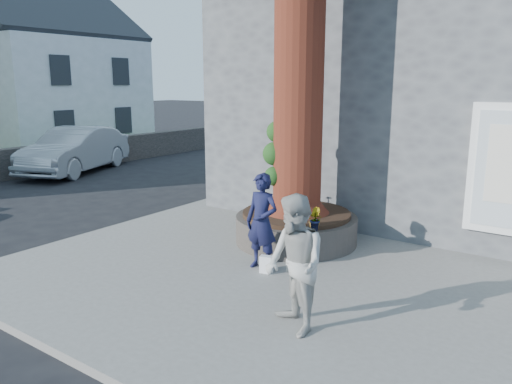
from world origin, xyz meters
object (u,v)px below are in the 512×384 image
Objects in this scene: planter at (296,227)px; car_silver at (75,150)px; man at (262,222)px; woman at (295,265)px.

planter is 0.48× the size of car_silver.
man is 2.14m from woman.
man is at bearing -43.46° from car_silver.
car_silver is (-12.36, 5.69, -0.18)m from woman.
woman is at bearing -59.77° from planter.
planter is 1.61m from man.
woman reaches higher than car_silver.
car_silver is (-10.60, 2.66, 0.38)m from planter.
man is at bearing -80.86° from planter.
woman is 13.61m from car_silver.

